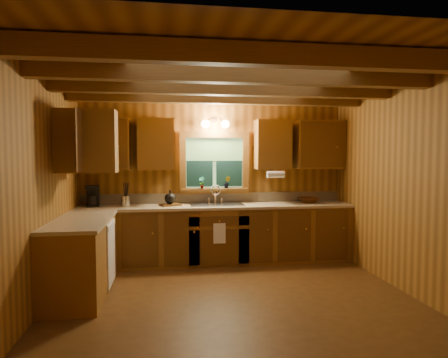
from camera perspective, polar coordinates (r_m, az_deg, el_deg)
room at (r=4.47m, az=1.47°, el=-1.24°), size 4.20×4.20×4.20m
ceiling_beams at (r=4.53m, az=1.50°, el=13.92°), size 4.20×2.54×0.18m
base_cabinets at (r=5.82m, az=-5.57°, el=-8.84°), size 4.20×2.22×0.86m
countertop at (r=5.75m, az=-5.47°, el=-4.44°), size 4.20×2.24×0.04m
backsplash at (r=6.36m, az=-1.41°, el=-2.75°), size 4.20×0.02×0.16m
dishwasher_panel at (r=5.27m, az=-16.09°, el=-10.25°), size 0.02×0.60×0.80m
upper_cabinets at (r=5.82m, az=-6.42°, el=5.13°), size 4.19×1.77×0.78m
window at (r=6.31m, az=-1.39°, el=2.19°), size 1.12×0.08×1.00m
window_sill at (r=6.28m, az=-1.34°, el=-1.55°), size 1.06×0.14×0.04m
wall_sconce at (r=6.21m, az=-1.27°, el=8.04°), size 0.45×0.21×0.17m
paper_towel_roll at (r=6.16m, az=7.51°, el=0.66°), size 0.27×0.11×0.11m
dish_towel at (r=5.82m, az=-0.66°, el=-7.91°), size 0.18×0.01×0.30m
sink at (r=6.10m, az=-1.09°, el=-4.20°), size 0.82×0.48×0.43m
coffee_maker at (r=6.21m, az=-18.58°, el=-2.38°), size 0.18×0.23×0.32m
utensil_crock at (r=6.08m, az=-14.11°, el=-3.07°), size 0.13×0.13×0.36m
cutting_board at (r=6.05m, az=-7.84°, el=-3.74°), size 0.36×0.31×0.03m
teakettle at (r=6.04m, az=-7.85°, el=-2.82°), size 0.17×0.17×0.21m
wicker_basket at (r=6.51m, az=12.16°, el=-3.03°), size 0.36×0.36×0.08m
potted_plant_left at (r=6.21m, az=-3.25°, el=-0.54°), size 0.12×0.10×0.19m
potted_plant_right at (r=6.29m, az=0.44°, el=-0.47°), size 0.12×0.10×0.19m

